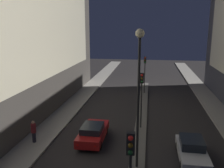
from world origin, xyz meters
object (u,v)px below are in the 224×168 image
street_lamp (139,76)px  car_right_lane (192,150)px  car_left_lane (93,132)px  traffic_light_mid (142,88)px  traffic_light_far (145,67)px  traffic_light_near (130,165)px  pedestrian_on_left_sidewalk (34,131)px

street_lamp → car_right_lane: (3.75, 1.62, -5.48)m
car_left_lane → traffic_light_mid: bearing=40.2°
traffic_light_far → traffic_light_near: bearing=-90.0°
traffic_light_far → pedestrian_on_left_sidewalk: bearing=-116.2°
traffic_light_far → pedestrian_on_left_sidewalk: size_ratio=2.82×
car_right_lane → traffic_light_mid: bearing=126.8°
traffic_light_mid → pedestrian_on_left_sidewalk: (-8.27, -4.37, -2.71)m
car_right_lane → pedestrian_on_left_sidewalk: 12.04m
pedestrian_on_left_sidewalk → traffic_light_mid: bearing=27.8°
traffic_light_mid → pedestrian_on_left_sidewalk: 9.74m
car_left_lane → street_lamp: bearing=-42.8°
car_left_lane → car_right_lane: bearing=-13.8°
car_right_lane → pedestrian_on_left_sidewalk: bearing=177.0°
traffic_light_near → street_lamp: street_lamp is taller
traffic_light_mid → traffic_light_far: size_ratio=1.00×
car_right_lane → car_left_lane: bearing=166.2°
traffic_light_mid → street_lamp: 7.06m
pedestrian_on_left_sidewalk → car_right_lane: bearing=-3.0°
traffic_light_mid → traffic_light_far: 12.42m
traffic_light_far → street_lamp: street_lamp is taller
traffic_light_mid → car_left_lane: traffic_light_mid is taller
traffic_light_mid → car_right_lane: bearing=-53.2°
traffic_light_mid → pedestrian_on_left_sidewalk: traffic_light_mid is taller
street_lamp → car_left_lane: size_ratio=1.95×
pedestrian_on_left_sidewalk → car_left_lane: bearing=14.9°
street_lamp → car_right_lane: bearing=23.4°
street_lamp → pedestrian_on_left_sidewalk: 9.99m
pedestrian_on_left_sidewalk → street_lamp: bearing=-15.3°
street_lamp → pedestrian_on_left_sidewalk: size_ratio=4.97×
traffic_light_mid → traffic_light_far: (0.00, 12.42, 0.00)m
traffic_light_near → traffic_light_far: size_ratio=1.00×
traffic_light_mid → car_right_lane: size_ratio=1.14×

